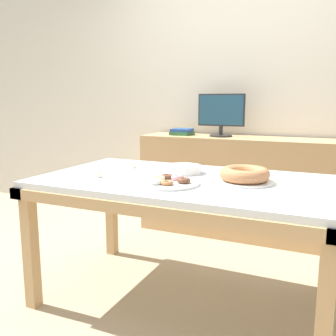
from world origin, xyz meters
TOP-DOWN VIEW (x-y plane):
  - ground_plane at (0.00, 0.00)m, footprint 12.00×12.00m
  - wall_back at (0.00, 1.58)m, footprint 8.00×0.10m
  - dining_table at (0.00, 0.00)m, footprint 1.71×0.99m
  - sideboard at (0.00, 1.28)m, footprint 1.75×0.44m
  - computer_monitor at (-0.17, 1.28)m, footprint 0.42×0.20m
  - book_stack at (-0.54, 1.28)m, footprint 0.20×0.19m
  - cake_chocolate_round at (0.34, 0.03)m, footprint 0.32×0.32m
  - pastry_platter at (-0.02, -0.18)m, footprint 0.33×0.33m
  - plate_stack at (-0.06, 0.15)m, footprint 0.21×0.21m
  - tealight_near_front at (-0.47, -0.19)m, footprint 0.04×0.04m
  - tealight_near_cakes at (0.22, 0.33)m, footprint 0.04×0.04m
  - tealight_left_edge at (-0.44, 0.17)m, footprint 0.04×0.04m

SIDE VIEW (x-z plane):
  - ground_plane at x=0.00m, z-range 0.00..0.00m
  - sideboard at x=0.00m, z-range 0.00..0.89m
  - dining_table at x=0.00m, z-range 0.30..1.06m
  - tealight_near_front at x=-0.47m, z-range 0.76..0.79m
  - tealight_near_cakes at x=0.22m, z-range 0.76..0.79m
  - tealight_left_edge at x=-0.44m, z-range 0.76..0.79m
  - pastry_platter at x=-0.02m, z-range 0.76..0.80m
  - plate_stack at x=-0.06m, z-range 0.77..0.82m
  - cake_chocolate_round at x=0.34m, z-range 0.76..0.85m
  - book_stack at x=-0.54m, z-range 0.89..0.95m
  - computer_monitor at x=-0.17m, z-range 0.89..1.27m
  - wall_back at x=0.00m, z-range 0.00..2.60m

